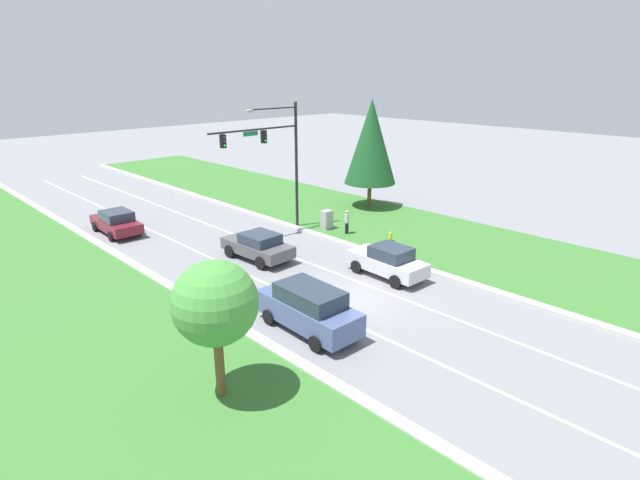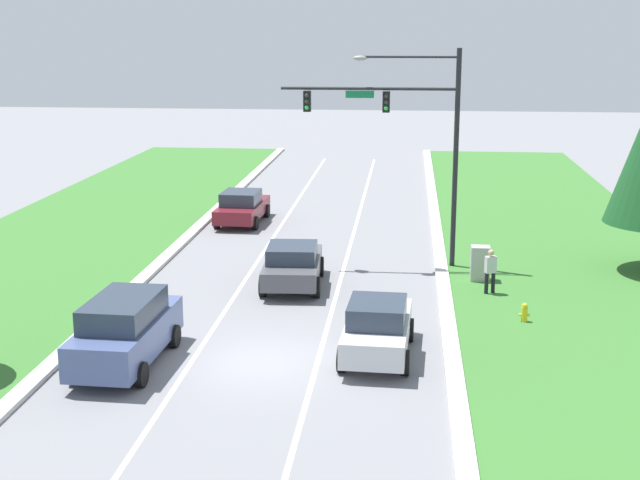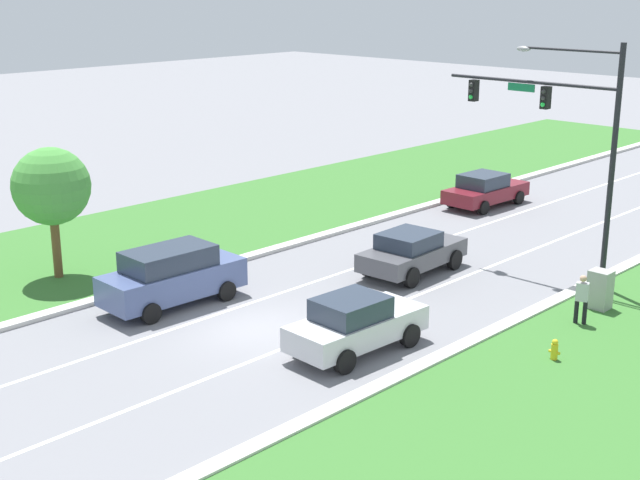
# 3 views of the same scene
# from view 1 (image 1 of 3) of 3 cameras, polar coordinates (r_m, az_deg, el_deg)

# --- Properties ---
(ground_plane) EXTENTS (160.00, 160.00, 0.00)m
(ground_plane) POSITION_cam_1_polar(r_m,az_deg,el_deg) (24.24, 4.12, -6.95)
(ground_plane) COLOR slate
(curb_strip_right) EXTENTS (0.50, 90.00, 0.15)m
(curb_strip_right) POSITION_cam_1_polar(r_m,az_deg,el_deg) (28.35, 11.77, -3.22)
(curb_strip_right) COLOR beige
(curb_strip_right) RESTS_ON ground_plane
(curb_strip_left) EXTENTS (0.50, 90.00, 0.15)m
(curb_strip_left) POSITION_cam_1_polar(r_m,az_deg,el_deg) (20.78, -6.53, -11.45)
(curb_strip_left) COLOR beige
(curb_strip_left) RESTS_ON ground_plane
(grass_verge_right) EXTENTS (10.00, 90.00, 0.08)m
(grass_verge_right) POSITION_cam_1_polar(r_m,az_deg,el_deg) (32.62, 17.00, -0.79)
(grass_verge_right) COLOR #38702D
(grass_verge_right) RESTS_ON ground_plane
(grass_verge_left) EXTENTS (10.00, 90.00, 0.08)m
(grass_verge_left) POSITION_cam_1_polar(r_m,az_deg,el_deg) (18.63, -19.91, -16.65)
(grass_verge_left) COLOR #38702D
(grass_verge_left) RESTS_ON ground_plane
(lane_stripe_inner_left) EXTENTS (0.14, 81.00, 0.01)m
(lane_stripe_inner_left) POSITION_cam_1_polar(r_m,az_deg,el_deg) (23.05, 1.10, -8.31)
(lane_stripe_inner_left) COLOR white
(lane_stripe_inner_left) RESTS_ON ground_plane
(lane_stripe_inner_right) EXTENTS (0.14, 81.00, 0.01)m
(lane_stripe_inner_right) POSITION_cam_1_polar(r_m,az_deg,el_deg) (25.49, 6.83, -5.68)
(lane_stripe_inner_right) COLOR white
(lane_stripe_inner_right) RESTS_ON ground_plane
(traffic_signal_mast) EXTENTS (6.92, 0.41, 8.58)m
(traffic_signal_mast) POSITION_cam_1_polar(r_m,az_deg,el_deg) (33.12, -5.18, 10.25)
(traffic_signal_mast) COLOR black
(traffic_signal_mast) RESTS_ON ground_plane
(burgundy_sedan) EXTENTS (2.21, 4.73, 1.62)m
(burgundy_sedan) POSITION_cam_1_polar(r_m,az_deg,el_deg) (36.42, -22.25, 1.91)
(burgundy_sedan) COLOR maroon
(burgundy_sedan) RESTS_ON ground_plane
(silver_sedan) EXTENTS (2.14, 4.52, 1.73)m
(silver_sedan) POSITION_cam_1_polar(r_m,az_deg,el_deg) (26.87, 7.75, -2.41)
(silver_sedan) COLOR silver
(silver_sedan) RESTS_ON ground_plane
(graphite_sedan) EXTENTS (2.33, 4.61, 1.61)m
(graphite_sedan) POSITION_cam_1_polar(r_m,az_deg,el_deg) (29.29, -7.10, -0.64)
(graphite_sedan) COLOR #4C4C51
(graphite_sedan) RESTS_ON ground_plane
(slate_blue_suv) EXTENTS (2.20, 4.99, 2.01)m
(slate_blue_suv) POSITION_cam_1_polar(r_m,az_deg,el_deg) (21.17, -1.32, -7.78)
(slate_blue_suv) COLOR #475684
(slate_blue_suv) RESTS_ON ground_plane
(utility_cabinet) EXTENTS (0.70, 0.60, 1.38)m
(utility_cabinet) POSITION_cam_1_polar(r_m,az_deg,el_deg) (34.56, 0.77, 2.28)
(utility_cabinet) COLOR #9E9E99
(utility_cabinet) RESTS_ON ground_plane
(pedestrian) EXTENTS (0.43, 0.34, 1.69)m
(pedestrian) POSITION_cam_1_polar(r_m,az_deg,el_deg) (33.53, 3.09, 2.17)
(pedestrian) COLOR black
(pedestrian) RESTS_ON ground_plane
(fire_hydrant) EXTENTS (0.34, 0.20, 0.70)m
(fire_hydrant) POSITION_cam_1_polar(r_m,az_deg,el_deg) (32.45, 8.08, 0.33)
(fire_hydrant) COLOR gold
(fire_hydrant) RESTS_ON ground_plane
(conifer_near_right_tree) EXTENTS (4.08, 4.08, 8.52)m
(conifer_near_right_tree) POSITION_cam_1_polar(r_m,az_deg,el_deg) (39.84, 5.85, 11.10)
(conifer_near_right_tree) COLOR brown
(conifer_near_right_tree) RESTS_ON ground_plane
(oak_near_left_tree) EXTENTS (2.80, 2.80, 4.88)m
(oak_near_left_tree) POSITION_cam_1_polar(r_m,az_deg,el_deg) (16.35, -11.90, -7.14)
(oak_near_left_tree) COLOR brown
(oak_near_left_tree) RESTS_ON ground_plane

